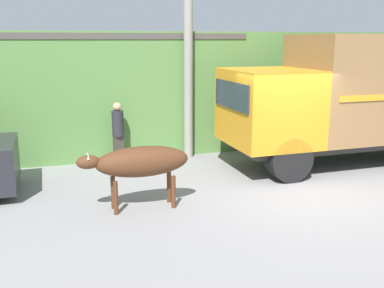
% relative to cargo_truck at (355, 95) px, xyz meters
% --- Properties ---
extents(ground_plane, '(60.00, 60.00, 0.00)m').
position_rel_cargo_truck_xyz_m(ground_plane, '(-2.57, -1.51, -1.84)').
color(ground_plane, gray).
extents(hillside_embankment, '(32.00, 5.48, 3.46)m').
position_rel_cargo_truck_xyz_m(hillside_embankment, '(-2.57, 4.89, -0.11)').
color(hillside_embankment, '#568442').
rests_on(hillside_embankment, ground_plane).
extents(building_backdrop, '(6.57, 2.70, 3.41)m').
position_rel_cargo_truck_xyz_m(building_backdrop, '(-5.44, 3.47, -0.12)').
color(building_backdrop, '#8CC69E').
rests_on(building_backdrop, ground_plane).
extents(cargo_truck, '(6.54, 2.31, 3.37)m').
position_rel_cargo_truck_xyz_m(cargo_truck, '(0.00, 0.00, 0.00)').
color(cargo_truck, '#2D2D2D').
rests_on(cargo_truck, ground_plane).
extents(brown_cow, '(2.16, 0.60, 1.25)m').
position_rel_cargo_truck_xyz_m(brown_cow, '(-6.03, -1.56, -0.90)').
color(brown_cow, '#512D19').
rests_on(brown_cow, ground_plane).
extents(pedestrian_on_hill, '(0.35, 0.35, 1.66)m').
position_rel_cargo_truck_xyz_m(pedestrian_on_hill, '(-5.93, 1.78, -0.92)').
color(pedestrian_on_hill, '#38332D').
rests_on(pedestrian_on_hill, ground_plane).
extents(utility_pole, '(0.90, 0.25, 6.43)m').
position_rel_cargo_truck_xyz_m(utility_pole, '(-3.94, 1.95, 1.48)').
color(utility_pole, gray).
rests_on(utility_pole, ground_plane).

